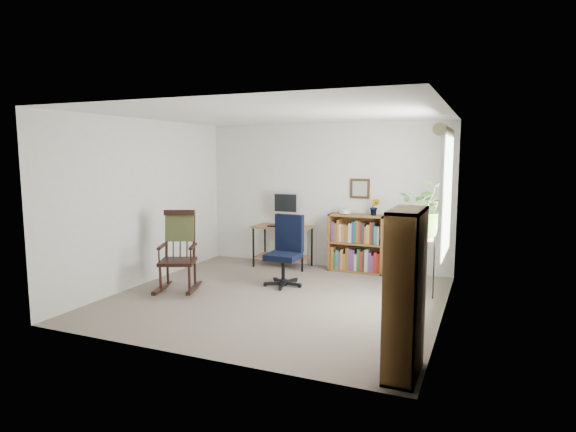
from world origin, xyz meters
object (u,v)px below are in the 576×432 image
at_px(low_bookshelf, 356,243).
at_px(tall_bookshelf, 405,293).
at_px(desk, 283,246).
at_px(rocking_chair, 177,251).
at_px(office_chair, 283,251).

height_order(low_bookshelf, tall_bookshelf, tall_bookshelf).
distance_m(desk, tall_bookshelf, 4.19).
height_order(desk, low_bookshelf, low_bookshelf).
bearing_deg(desk, rocking_chair, -111.92).
distance_m(desk, rocking_chair, 2.07).
relative_size(desk, office_chair, 0.93).
xyz_separation_m(office_chair, tall_bookshelf, (2.08, -2.19, 0.20)).
distance_m(rocking_chair, tall_bookshelf, 3.61).
xyz_separation_m(office_chair, low_bookshelf, (0.76, 1.23, -0.05)).
height_order(rocking_chair, low_bookshelf, rocking_chair).
relative_size(office_chair, low_bookshelf, 1.11).
height_order(office_chair, low_bookshelf, office_chair).
bearing_deg(rocking_chair, desk, 44.86).
xyz_separation_m(desk, rocking_chair, (-0.77, -1.91, 0.22)).
bearing_deg(office_chair, desk, 116.99).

